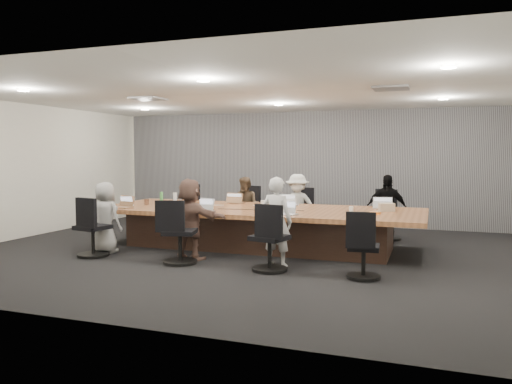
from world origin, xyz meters
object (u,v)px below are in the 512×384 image
(chair_5, at_px, (180,237))
(snack_packet, at_px, (375,213))
(person_5, at_px, (190,219))
(laptop_5, at_px, (204,211))
(laptop_1, at_px, (237,203))
(laptop_2, at_px, (290,204))
(laptop_6, at_px, (286,214))
(stapler, at_px, (275,209))
(chair_6, at_px, (270,243))
(person_1, at_px, (246,206))
(chair_1, at_px, (252,213))
(chair_0, at_px, (188,210))
(person_6, at_px, (277,222))
(chair_4, at_px, (93,232))
(person_3, at_px, (386,209))
(bottle_clear, at_px, (175,199))
(bottle_green_left, at_px, (161,198))
(chair_3, at_px, (388,219))
(laptop_3, at_px, (384,208))
(bottle_green_right, at_px, (280,205))
(canvas_bag, at_px, (387,207))
(chair_2, at_px, (301,216))
(conference_table, at_px, (258,226))
(chair_7, at_px, (364,253))
(mug_brown, at_px, (146,202))
(laptop_4, at_px, (123,207))
(person_2, at_px, (297,206))

(chair_5, bearing_deg, snack_packet, 12.69)
(person_5, relative_size, laptop_5, 4.55)
(laptop_1, distance_m, laptop_5, 1.60)
(laptop_2, height_order, laptop_6, same)
(stapler, bearing_deg, laptop_2, 113.22)
(chair_6, height_order, person_5, person_5)
(person_1, bearing_deg, chair_1, 92.13)
(person_5, height_order, stapler, person_5)
(chair_0, bearing_deg, person_6, 140.79)
(chair_5, bearing_deg, chair_4, 165.24)
(laptop_1, xyz_separation_m, laptop_2, (1.14, 0.00, 0.00))
(person_3, bearing_deg, person_6, -118.86)
(chair_5, bearing_deg, person_1, 75.64)
(person_3, xyz_separation_m, bottle_clear, (-3.97, -1.31, 0.19))
(chair_0, relative_size, bottle_green_left, 3.65)
(chair_3, distance_m, laptop_6, 2.90)
(chair_5, xyz_separation_m, laptop_3, (2.93, 2.50, 0.32))
(person_5, height_order, laptop_6, person_5)
(bottle_green_right, bearing_deg, canvas_bag, 25.39)
(person_1, xyz_separation_m, snack_packet, (2.89, -1.56, 0.13))
(chair_2, relative_size, bottle_green_left, 3.49)
(conference_table, bearing_deg, person_1, 118.71)
(laptop_5, height_order, laptop_6, same)
(conference_table, relative_size, chair_7, 8.14)
(conference_table, height_order, chair_3, chair_3)
(chair_2, height_order, laptop_6, chair_2)
(person_5, xyz_separation_m, laptop_5, (0.00, 0.55, 0.07))
(laptop_2, distance_m, laptop_3, 1.81)
(laptop_5, height_order, bottle_green_right, bottle_green_right)
(chair_6, distance_m, laptop_2, 2.55)
(laptop_1, height_order, laptop_2, same)
(conference_table, distance_m, person_1, 1.56)
(laptop_3, relative_size, bottle_green_right, 1.37)
(chair_0, relative_size, chair_4, 1.03)
(chair_5, height_order, mug_brown, mug_brown)
(laptop_6, bearing_deg, person_5, -148.22)
(conference_table, height_order, laptop_2, laptop_2)
(laptop_1, xyz_separation_m, laptop_4, (-1.65, -1.60, 0.00))
(conference_table, distance_m, laptop_3, 2.38)
(person_6, bearing_deg, chair_0, -35.39)
(chair_5, distance_m, chair_7, 2.89)
(chair_4, distance_m, laptop_6, 3.31)
(stapler, bearing_deg, bottle_green_right, -31.27)
(person_1, bearing_deg, chair_7, -44.23)
(laptop_1, xyz_separation_m, laptop_5, (0.02, -1.60, 0.00))
(bottle_green_right, height_order, stapler, bottle_green_right)
(chair_6, xyz_separation_m, person_2, (-0.38, 3.05, 0.25))
(laptop_5, bearing_deg, conference_table, 56.54)
(chair_2, distance_m, stapler, 2.02)
(chair_3, height_order, person_3, person_3)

